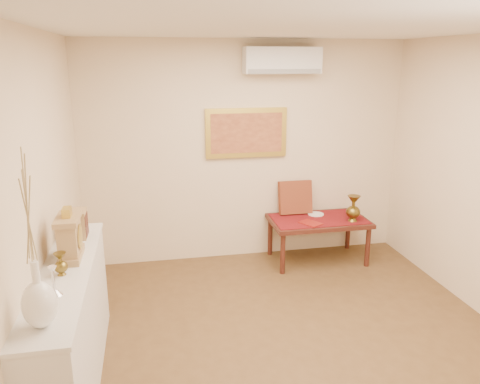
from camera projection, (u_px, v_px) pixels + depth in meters
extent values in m
plane|color=brown|center=(299.00, 356.00, 4.03)|extent=(4.50, 4.50, 0.00)
plane|color=silver|center=(312.00, 24.00, 3.29)|extent=(4.50, 4.50, 0.00)
cube|color=beige|center=(246.00, 153.00, 5.78)|extent=(4.00, 0.02, 2.70)
cube|color=beige|center=(33.00, 224.00, 3.28)|extent=(0.02, 4.50, 2.70)
cube|color=maroon|center=(319.00, 219.00, 5.81)|extent=(1.14, 0.59, 0.01)
cylinder|color=white|center=(316.00, 214.00, 5.95)|extent=(0.20, 0.20, 0.01)
cube|color=maroon|center=(311.00, 223.00, 5.62)|extent=(0.28, 0.31, 0.01)
cube|color=#5B1213|center=(295.00, 197.00, 5.96)|extent=(0.42, 0.19, 0.43)
cube|color=silver|center=(72.00, 331.00, 3.55)|extent=(0.35, 2.00, 0.95)
cube|color=silver|center=(65.00, 272.00, 3.42)|extent=(0.37, 2.02, 0.03)
cube|color=tan|center=(71.00, 255.00, 3.61)|extent=(0.16, 0.36, 0.05)
cube|color=tan|center=(69.00, 237.00, 3.57)|extent=(0.14, 0.30, 0.25)
cylinder|color=beige|center=(80.00, 236.00, 3.58)|extent=(0.01, 0.17, 0.17)
cylinder|color=gold|center=(80.00, 236.00, 3.59)|extent=(0.01, 0.19, 0.19)
cube|color=tan|center=(67.00, 219.00, 3.53)|extent=(0.17, 0.34, 0.04)
cube|color=gold|center=(67.00, 212.00, 3.52)|extent=(0.06, 0.11, 0.07)
cube|color=tan|center=(77.00, 225.00, 4.01)|extent=(0.15, 0.20, 0.22)
cube|color=#471D15|center=(87.00, 230.00, 4.04)|extent=(0.01, 0.17, 0.09)
cube|color=#471D15|center=(86.00, 219.00, 4.01)|extent=(0.01, 0.17, 0.09)
cube|color=tan|center=(76.00, 212.00, 3.98)|extent=(0.16, 0.21, 0.02)
cube|color=#471D15|center=(318.00, 221.00, 5.81)|extent=(1.20, 0.70, 0.05)
cylinder|color=#471D15|center=(283.00, 254.00, 5.51)|extent=(0.06, 0.06, 0.50)
cylinder|color=#471D15|center=(368.00, 247.00, 5.72)|extent=(0.06, 0.06, 0.50)
cylinder|color=#471D15|center=(270.00, 236.00, 6.06)|extent=(0.06, 0.06, 0.50)
cylinder|color=#471D15|center=(348.00, 231.00, 6.26)|extent=(0.06, 0.06, 0.50)
cube|color=gold|center=(246.00, 133.00, 5.69)|extent=(1.00, 0.05, 0.60)
cube|color=#B6693F|center=(247.00, 133.00, 5.66)|extent=(0.88, 0.01, 0.48)
cube|color=silver|center=(282.00, 60.00, 5.43)|extent=(0.90, 0.24, 0.30)
cube|color=gray|center=(285.00, 71.00, 5.35)|extent=(0.86, 0.02, 0.05)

